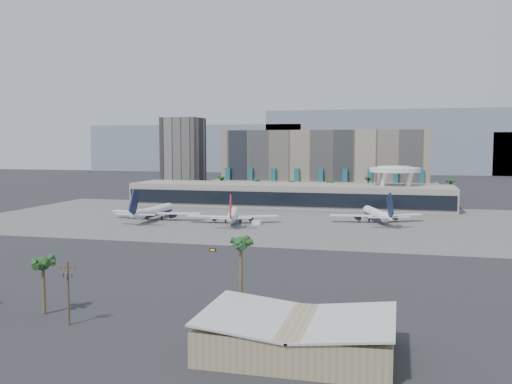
% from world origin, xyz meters
% --- Properties ---
extents(ground, '(900.00, 900.00, 0.00)m').
position_xyz_m(ground, '(0.00, 0.00, 0.00)').
color(ground, '#232326').
rests_on(ground, ground).
extents(apron_pad, '(260.00, 130.00, 0.06)m').
position_xyz_m(apron_pad, '(0.00, 55.00, 0.03)').
color(apron_pad, '#5B5B59').
rests_on(apron_pad, ground).
extents(mountain_ridge, '(680.00, 60.00, 70.00)m').
position_xyz_m(mountain_ridge, '(27.88, 470.00, 29.89)').
color(mountain_ridge, gray).
rests_on(mountain_ridge, ground).
extents(hotel, '(140.00, 30.00, 42.00)m').
position_xyz_m(hotel, '(10.00, 174.41, 16.81)').
color(hotel, tan).
rests_on(hotel, ground).
extents(office_tower, '(30.00, 30.00, 52.00)m').
position_xyz_m(office_tower, '(-95.00, 200.00, 22.94)').
color(office_tower, black).
rests_on(office_tower, ground).
extents(terminal, '(170.00, 32.50, 14.50)m').
position_xyz_m(terminal, '(0.00, 109.84, 6.52)').
color(terminal, '#9D958A').
rests_on(terminal, ground).
extents(saucer_structure, '(26.00, 26.00, 21.89)m').
position_xyz_m(saucer_structure, '(55.00, 116.00, 18.45)').
color(saucer_structure, white).
rests_on(saucer_structure, ground).
extents(palm_row, '(157.80, 2.80, 13.10)m').
position_xyz_m(palm_row, '(7.00, 145.00, 10.50)').
color(palm_row, brown).
rests_on(palm_row, ground).
extents(hangar_right, '(30.55, 20.60, 6.89)m').
position_xyz_m(hangar_right, '(42.00, -100.00, 2.95)').
color(hangar_right, '#948862').
rests_on(hangar_right, ground).
extents(utility_pole, '(3.20, 0.85, 12.00)m').
position_xyz_m(utility_pole, '(-2.00, -96.09, 7.14)').
color(utility_pole, '#4C3826').
rests_on(utility_pole, ground).
extents(airliner_left, '(42.63, 43.87, 15.14)m').
position_xyz_m(airliner_left, '(-47.53, 42.69, 3.82)').
color(airliner_left, white).
rests_on(airliner_left, ground).
extents(airliner_centre, '(38.01, 39.47, 13.86)m').
position_xyz_m(airliner_centre, '(-10.73, 41.16, 3.49)').
color(airliner_centre, white).
rests_on(airliner_centre, ground).
extents(airliner_right, '(39.03, 40.38, 14.45)m').
position_xyz_m(airliner_right, '(48.40, 58.55, 3.64)').
color(airliner_right, white).
rests_on(airliner_right, ground).
extents(service_vehicle_a, '(4.73, 2.66, 2.22)m').
position_xyz_m(service_vehicle_a, '(-53.32, 43.68, 1.11)').
color(service_vehicle_a, silver).
rests_on(service_vehicle_a, ground).
extents(service_vehicle_b, '(3.77, 2.42, 1.83)m').
position_xyz_m(service_vehicle_b, '(0.30, 38.86, 0.92)').
color(service_vehicle_b, white).
rests_on(service_vehicle_b, ground).
extents(taxiway_sign, '(2.28, 0.84, 1.03)m').
position_xyz_m(taxiway_sign, '(1.04, -20.69, 0.51)').
color(taxiway_sign, black).
rests_on(taxiway_sign, ground).
extents(near_palm_a, '(6.00, 6.00, 11.64)m').
position_xyz_m(near_palm_a, '(-10.60, -91.08, 8.82)').
color(near_palm_a, brown).
rests_on(near_palm_a, ground).
extents(near_palm_b, '(6.00, 6.00, 15.58)m').
position_xyz_m(near_palm_b, '(27.32, -81.54, 12.65)').
color(near_palm_b, brown).
rests_on(near_palm_b, ground).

